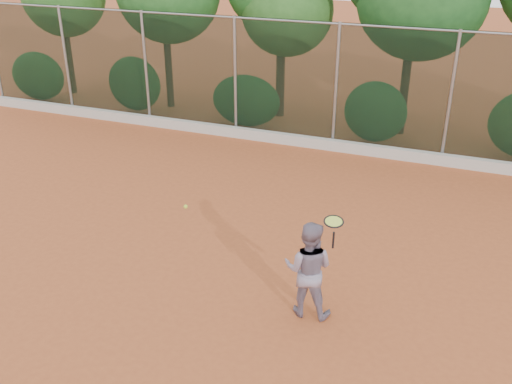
% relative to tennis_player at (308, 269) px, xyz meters
% --- Properties ---
extents(ground, '(80.00, 80.00, 0.00)m').
position_rel_tennis_player_xyz_m(ground, '(-1.51, 0.57, -0.84)').
color(ground, '#AA5028').
rests_on(ground, ground).
extents(concrete_curb, '(24.00, 0.20, 0.30)m').
position_rel_tennis_player_xyz_m(concrete_curb, '(-1.51, 7.39, -0.69)').
color(concrete_curb, '#B8B3AB').
rests_on(concrete_curb, ground).
extents(tennis_player, '(0.86, 0.69, 1.68)m').
position_rel_tennis_player_xyz_m(tennis_player, '(0.00, 0.00, 0.00)').
color(tennis_player, gray).
rests_on(tennis_player, ground).
extents(chainlink_fence, '(24.09, 0.09, 3.50)m').
position_rel_tennis_player_xyz_m(chainlink_fence, '(-1.51, 7.57, 1.02)').
color(chainlink_fence, black).
rests_on(chainlink_fence, ground).
extents(tennis_racket, '(0.37, 0.37, 0.55)m').
position_rel_tennis_player_xyz_m(tennis_racket, '(0.40, -0.18, 1.00)').
color(tennis_racket, black).
rests_on(tennis_racket, ground).
extents(tennis_ball_in_flight, '(0.07, 0.07, 0.07)m').
position_rel_tennis_player_xyz_m(tennis_ball_in_flight, '(-2.29, 0.22, 0.60)').
color(tennis_ball_in_flight, '#BEDD32').
rests_on(tennis_ball_in_flight, ground).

